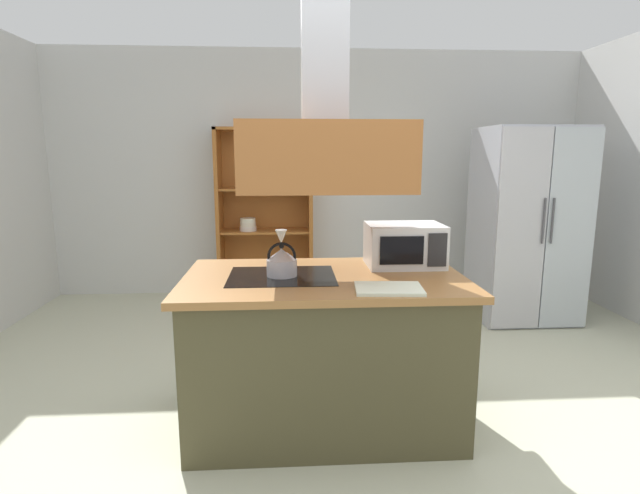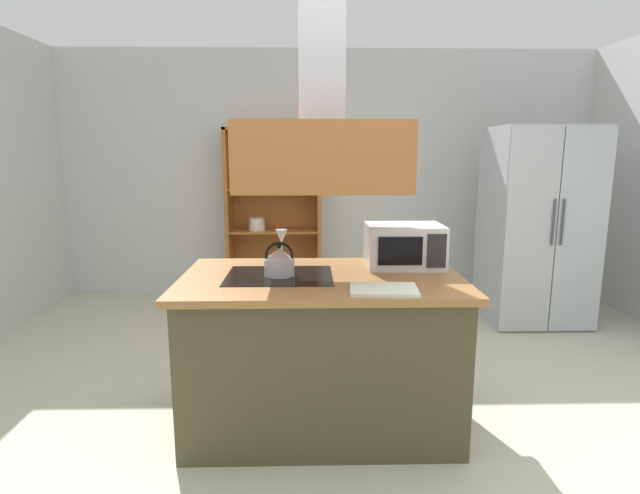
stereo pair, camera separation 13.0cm
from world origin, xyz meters
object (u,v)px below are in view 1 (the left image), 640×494
Objects in this scene: dish_cabinet at (265,223)px; kettle at (282,262)px; microwave at (404,245)px; cutting_board at (389,289)px; refrigerator at (526,225)px; wine_glass_on_counter at (281,238)px.

dish_cabinet is 9.58× the size of kettle.
cutting_board is at bearing -110.38° from microwave.
kettle is at bearing -163.36° from microwave.
dish_cabinet is 4.03× the size of microwave.
microwave is at bearing -134.41° from refrigerator.
wine_glass_on_counter is (-0.01, 0.40, 0.07)m from kettle.
kettle is at bearing 148.74° from cutting_board.
microwave is (0.97, -2.52, 0.21)m from dish_cabinet.
kettle reaches higher than cutting_board.
wine_glass_on_counter reaches higher than kettle.
refrigerator is at bearing 50.59° from cutting_board.
dish_cabinet is 8.99× the size of wine_glass_on_counter.
cutting_board is 1.65× the size of wine_glass_on_counter.
kettle is 0.64m from cutting_board.
microwave is at bearing -12.65° from wine_glass_on_counter.
cutting_board is at bearing -31.26° from kettle.
wine_glass_on_counter is at bearing 91.02° from kettle.
wine_glass_on_counter is (-0.55, 0.73, 0.14)m from cutting_board.
microwave is (0.75, 0.23, 0.05)m from kettle.
kettle is 0.42× the size of microwave.
dish_cabinet reaches higher than wine_glass_on_counter.
refrigerator is 8.87× the size of wine_glass_on_counter.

